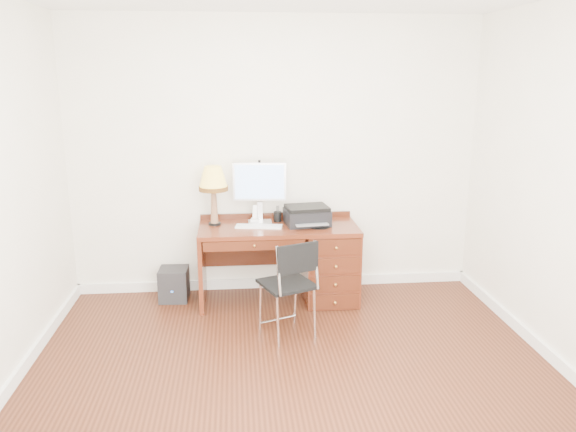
{
  "coord_description": "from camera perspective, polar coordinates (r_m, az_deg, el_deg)",
  "views": [
    {
      "loc": [
        -0.39,
        -3.71,
        2.16
      ],
      "look_at": [
        0.07,
        1.2,
        0.9
      ],
      "focal_mm": 35.0,
      "sensor_mm": 36.0,
      "label": 1
    }
  ],
  "objects": [
    {
      "name": "pen_cup",
      "position": [
        5.46,
        -1.06,
        -0.06
      ],
      "size": [
        0.08,
        0.08,
        0.1
      ],
      "primitive_type": "cylinder",
      "color": "black",
      "rests_on": "desk"
    },
    {
      "name": "printer",
      "position": [
        5.35,
        1.93,
        0.07
      ],
      "size": [
        0.44,
        0.37,
        0.18
      ],
      "rotation": [
        0.0,
        0.0,
        0.13
      ],
      "color": "black",
      "rests_on": "desk"
    },
    {
      "name": "ground",
      "position": [
        4.31,
        0.56,
        -15.68
      ],
      "size": [
        4.0,
        4.0,
        0.0
      ],
      "primitive_type": "plane",
      "color": "#36170C",
      "rests_on": "ground"
    },
    {
      "name": "mouse_pad",
      "position": [
        5.29,
        3.21,
        -0.99
      ],
      "size": [
        0.2,
        0.2,
        0.04
      ],
      "color": "black",
      "rests_on": "desk"
    },
    {
      "name": "phone",
      "position": [
        5.45,
        -3.36,
        -0.12
      ],
      "size": [
        0.1,
        0.1,
        0.17
      ],
      "rotation": [
        0.0,
        0.0,
        -0.22
      ],
      "color": "white",
      "rests_on": "desk"
    },
    {
      "name": "desk",
      "position": [
        5.45,
        2.41,
        -4.33
      ],
      "size": [
        1.5,
        0.67,
        0.75
      ],
      "color": "#5D2413",
      "rests_on": "ground"
    },
    {
      "name": "keyboard",
      "position": [
        5.27,
        -2.99,
        -1.06
      ],
      "size": [
        0.45,
        0.19,
        0.02
      ],
      "primitive_type": "cube",
      "rotation": [
        0.0,
        0.0,
        -0.15
      ],
      "color": "white",
      "rests_on": "desk"
    },
    {
      "name": "room_shell",
      "position": [
        4.84,
        -0.23,
        -11.45
      ],
      "size": [
        4.0,
        4.0,
        4.0
      ],
      "color": "white",
      "rests_on": "ground"
    },
    {
      "name": "chair",
      "position": [
        4.63,
        -0.03,
        -6.45
      ],
      "size": [
        0.52,
        0.53,
        0.85
      ],
      "rotation": [
        0.0,
        0.0,
        0.38
      ],
      "color": "black",
      "rests_on": "ground"
    },
    {
      "name": "leg_lamp",
      "position": [
        5.31,
        -7.6,
        3.42
      ],
      "size": [
        0.28,
        0.28,
        0.56
      ],
      "color": "black",
      "rests_on": "desk"
    },
    {
      "name": "monitor",
      "position": [
        5.37,
        -2.93,
        3.16
      ],
      "size": [
        0.51,
        0.18,
        0.58
      ],
      "rotation": [
        0.0,
        0.0,
        -0.08
      ],
      "color": "silver",
      "rests_on": "desk"
    },
    {
      "name": "equipment_box",
      "position": [
        5.62,
        -11.5,
        -6.8
      ],
      "size": [
        0.29,
        0.29,
        0.32
      ],
      "primitive_type": "cube",
      "rotation": [
        0.0,
        0.0,
        -0.05
      ],
      "color": "black",
      "rests_on": "ground"
    }
  ]
}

